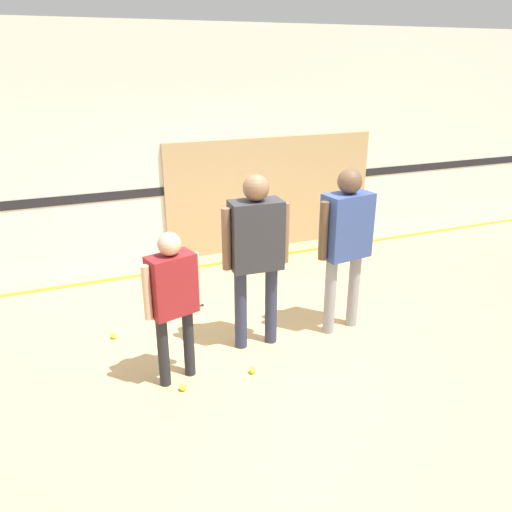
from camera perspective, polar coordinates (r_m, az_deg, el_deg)
The scene contains 12 objects.
ground_plane at distance 5.20m, azimuth 2.03°, elevation -10.18°, with size 16.00×16.00×0.00m, color tan.
wall_back at distance 7.15m, azimuth -7.03°, elevation 12.21°, with size 16.00×0.07×3.20m.
wall_panel at distance 7.62m, azimuth 1.84°, elevation 7.16°, with size 3.28×0.05×1.69m.
floor_stripe at distance 7.15m, azimuth -5.46°, elevation -1.04°, with size 14.40×0.10×0.01m.
person_instructor at distance 4.76m, azimuth 0.00°, elevation 1.35°, with size 0.67×0.30×1.77m.
person_student_left at distance 4.34m, azimuth -9.52°, elevation -4.13°, with size 0.52×0.32×1.42m.
person_student_right at distance 5.15m, azimuth 10.26°, elevation 2.47°, with size 0.66×0.33×1.75m.
racket_spare_on_floor at distance 5.91m, azimuth -8.76°, elevation -6.21°, with size 0.48×0.31×0.03m.
tennis_ball_near_instructor at distance 4.77m, azimuth -0.40°, elevation -12.92°, with size 0.07×0.07×0.07m, color #CCE038.
tennis_ball_by_spare_racket at distance 5.91m, azimuth -9.90°, elevation -6.02°, with size 0.07×0.07×0.07m, color #CCE038.
tennis_ball_stray_left at distance 5.51m, azimuth -15.95°, elevation -8.75°, with size 0.07×0.07×0.07m, color #CCE038.
tennis_ball_stray_right at distance 4.61m, azimuth -8.35°, elevation -14.62°, with size 0.07×0.07×0.07m, color #CCE038.
Camera 1 is at (-1.82, -4.04, 2.73)m, focal length 35.00 mm.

